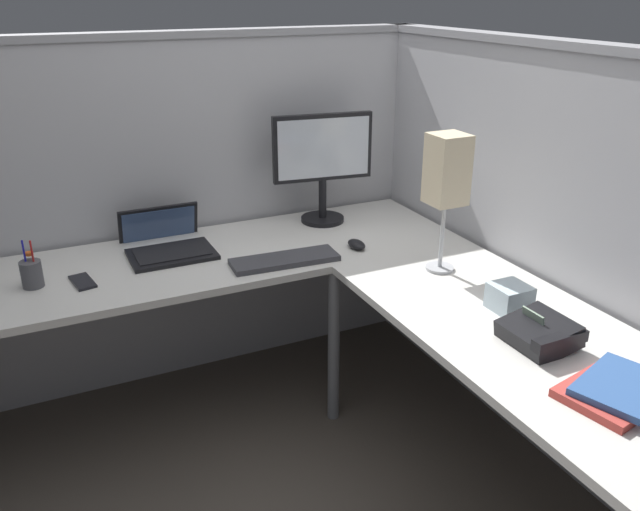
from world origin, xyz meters
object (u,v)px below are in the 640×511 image
object	(u,v)px
office_phone	(540,334)
book_stack	(617,390)
pen_cup	(32,273)
desk_lamp_paper	(447,174)
laptop	(166,243)
computer_mouse	(356,244)
tissue_box	(510,297)
monitor	(323,160)
keyboard	(285,260)
cell_phone	(83,282)

from	to	relation	value
office_phone	book_stack	bearing A→B (deg)	-91.16
pen_cup	desk_lamp_paper	bearing A→B (deg)	-19.43
laptop	pen_cup	distance (m)	0.55
book_stack	desk_lamp_paper	bearing A→B (deg)	86.02
computer_mouse	book_stack	bearing A→B (deg)	-84.24
laptop	book_stack	xyz separation A→B (m)	(0.85, -1.58, -0.00)
desk_lamp_paper	computer_mouse	bearing A→B (deg)	119.54
laptop	book_stack	world-z (taller)	laptop
tissue_box	pen_cup	bearing A→B (deg)	148.53
monitor	desk_lamp_paper	bearing A→B (deg)	-76.29
computer_mouse	office_phone	world-z (taller)	office_phone
laptop	computer_mouse	world-z (taller)	laptop
laptop	keyboard	distance (m)	0.53
computer_mouse	cell_phone	distance (m)	1.09
book_stack	laptop	bearing A→B (deg)	118.17
pen_cup	laptop	bearing A→B (deg)	17.56
laptop	pen_cup	bearing A→B (deg)	-162.44
desk_lamp_paper	book_stack	bearing A→B (deg)	-93.98
pen_cup	book_stack	distance (m)	1.97
desk_lamp_paper	tissue_box	size ratio (longest dim) A/B	4.42
monitor	pen_cup	size ratio (longest dim) A/B	2.78
computer_mouse	cell_phone	world-z (taller)	computer_mouse
office_phone	tissue_box	bearing A→B (deg)	72.41
cell_phone	pen_cup	bearing A→B (deg)	155.78
monitor	keyboard	size ratio (longest dim) A/B	1.16
laptop	tissue_box	world-z (taller)	laptop
cell_phone	book_stack	bearing A→B (deg)	-58.02
monitor	office_phone	size ratio (longest dim) A/B	2.42
book_stack	tissue_box	distance (m)	0.53
office_phone	desk_lamp_paper	world-z (taller)	desk_lamp_paper
laptop	desk_lamp_paper	xyz separation A→B (m)	(0.91, -0.67, 0.36)
tissue_box	cell_phone	bearing A→B (deg)	146.70
computer_mouse	tissue_box	world-z (taller)	tissue_box
pen_cup	office_phone	size ratio (longest dim) A/B	0.87
cell_phone	desk_lamp_paper	size ratio (longest dim) A/B	0.27
laptop	office_phone	size ratio (longest dim) A/B	1.84
computer_mouse	desk_lamp_paper	bearing A→B (deg)	-60.46
computer_mouse	desk_lamp_paper	size ratio (longest dim) A/B	0.20
keyboard	book_stack	xyz separation A→B (m)	(0.46, -1.23, 0.01)
keyboard	computer_mouse	bearing A→B (deg)	5.56
computer_mouse	laptop	bearing A→B (deg)	154.67
computer_mouse	cell_phone	xyz separation A→B (m)	(-1.08, 0.13, -0.01)
laptop	tissue_box	bearing A→B (deg)	-48.78
pen_cup	monitor	bearing A→B (deg)	8.61
book_stack	desk_lamp_paper	size ratio (longest dim) A/B	0.62
tissue_box	book_stack	bearing A→B (deg)	-98.44
monitor	computer_mouse	distance (m)	0.46
keyboard	office_phone	xyz separation A→B (m)	(0.46, -0.93, 0.03)
computer_mouse	book_stack	world-z (taller)	book_stack
monitor	pen_cup	bearing A→B (deg)	-171.39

